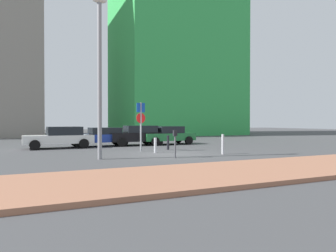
{
  "coord_description": "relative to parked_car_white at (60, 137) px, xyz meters",
  "views": [
    {
      "loc": [
        -6.42,
        -14.78,
        1.75
      ],
      "look_at": [
        1.02,
        2.5,
        1.5
      ],
      "focal_mm": 31.41,
      "sensor_mm": 36.0,
      "label": 1
    }
  ],
  "objects": [
    {
      "name": "parked_car_blue",
      "position": [
        2.77,
        0.47,
        -0.04
      ],
      "size": [
        4.65,
        2.21,
        1.36
      ],
      "color": "#1E389E",
      "rests_on": "ground"
    },
    {
      "name": "traffic_bollard_far",
      "position": [
        6.21,
        -3.89,
        -0.3
      ],
      "size": [
        0.16,
        0.16,
        0.91
      ],
      "primitive_type": "cylinder",
      "color": "black",
      "rests_on": "ground"
    },
    {
      "name": "building_colorful_midrise",
      "position": [
        16.75,
        18.69,
        15.16
      ],
      "size": [
        16.29,
        14.79,
        31.82
      ],
      "primitive_type": "cube",
      "color": "green",
      "rests_on": "ground"
    },
    {
      "name": "ground_plane",
      "position": [
        5.28,
        -6.18,
        -0.75
      ],
      "size": [
        120.0,
        120.0,
        0.0
      ],
      "primitive_type": "plane",
      "color": "#424244"
    },
    {
      "name": "parked_car_white",
      "position": [
        0.0,
        0.0,
        0.0
      ],
      "size": [
        4.5,
        2.2,
        1.44
      ],
      "color": "white",
      "rests_on": "ground"
    },
    {
      "name": "traffic_bollard_mid",
      "position": [
        4.79,
        -5.36,
        -0.32
      ],
      "size": [
        0.15,
        0.15,
        0.86
      ],
      "primitive_type": "cylinder",
      "color": "#B7B7BC",
      "rests_on": "ground"
    },
    {
      "name": "traffic_bollard_near",
      "position": [
        7.91,
        -7.49,
        -0.21
      ],
      "size": [
        0.14,
        0.14,
        1.09
      ],
      "primitive_type": "cylinder",
      "color": "#B7B7BC",
      "rests_on": "ground"
    },
    {
      "name": "parking_sign_post",
      "position": [
        4.28,
        -4.26,
        1.08
      ],
      "size": [
        0.59,
        0.17,
        2.92
      ],
      "color": "gray",
      "rests_on": "ground"
    },
    {
      "name": "sidewalk_brick",
      "position": [
        5.28,
        -12.82,
        -0.68
      ],
      "size": [
        40.0,
        4.0,
        0.14
      ],
      "primitive_type": "cube",
      "color": "#9E664C",
      "rests_on": "ground"
    },
    {
      "name": "street_lamp",
      "position": [
        1.36,
        -7.06,
        3.68
      ],
      "size": [
        0.7,
        0.36,
        7.61
      ],
      "color": "gray",
      "rests_on": "ground"
    },
    {
      "name": "parking_meter",
      "position": [
        4.8,
        -8.03,
        0.13
      ],
      "size": [
        0.18,
        0.14,
        1.35
      ],
      "color": "#4C4C51",
      "rests_on": "ground"
    },
    {
      "name": "parked_car_green",
      "position": [
        7.95,
        0.2,
        -0.01
      ],
      "size": [
        4.3,
        2.17,
        1.43
      ],
      "color": "#237238",
      "rests_on": "ground"
    },
    {
      "name": "parked_car_black",
      "position": [
        5.54,
        0.33,
        0.03
      ],
      "size": [
        4.14,
        2.08,
        1.48
      ],
      "color": "black",
      "rests_on": "ground"
    }
  ]
}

